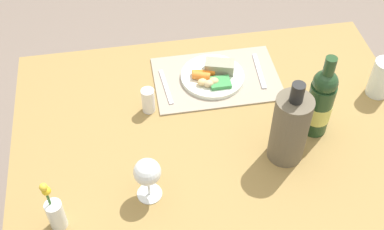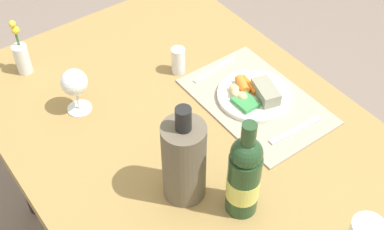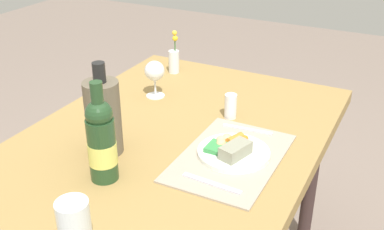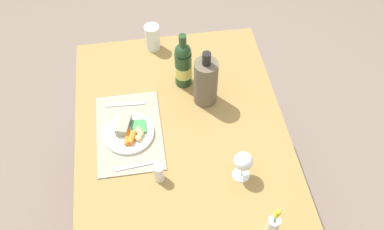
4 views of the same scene
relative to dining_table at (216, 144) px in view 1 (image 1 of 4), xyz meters
The scene contains 11 objects.
dining_table is the anchor object (origin of this frame).
placemat 0.24m from the dining_table, 101.35° to the right, with size 0.43×0.28×0.01m, color #A39583.
dinner_plate 0.25m from the dining_table, 98.28° to the right, with size 0.22×0.22×0.05m.
fork 0.32m from the dining_table, 130.50° to the right, with size 0.02×0.18×0.01m, color silver.
knife 0.26m from the dining_table, 57.52° to the right, with size 0.01×0.17×0.01m, color silver.
wine_bottle 0.36m from the dining_table, behind, with size 0.08×0.08×0.29m.
water_tumbler 0.59m from the dining_table, behind, with size 0.07×0.07×0.14m.
salt_shaker 0.26m from the dining_table, 30.56° to the right, with size 0.04×0.04×0.09m, color white.
cooler_bottle 0.30m from the dining_table, 143.83° to the left, with size 0.11×0.11×0.29m.
flower_vase 0.57m from the dining_table, 28.49° to the left, with size 0.05×0.05×0.19m.
wine_glass 0.36m from the dining_table, 41.34° to the left, with size 0.08×0.08×0.14m.
Camera 1 is at (0.25, 1.02, 1.94)m, focal length 47.05 mm.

